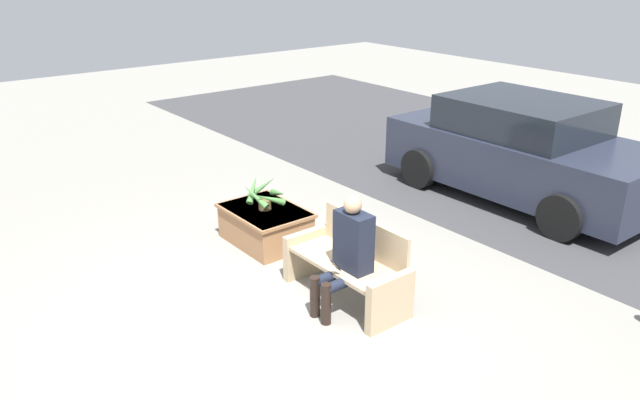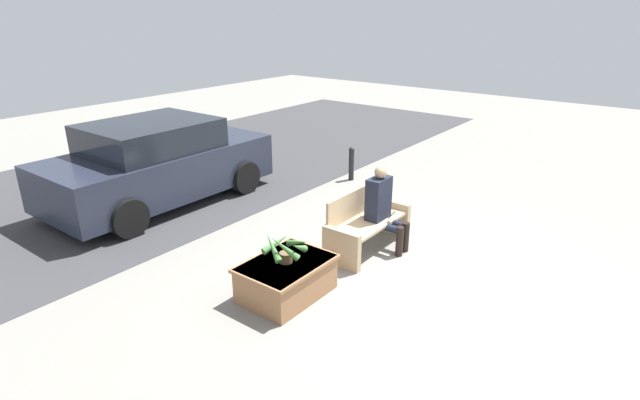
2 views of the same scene
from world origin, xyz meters
TOP-DOWN VIEW (x-y plane):
  - ground_plane at (0.00, 0.00)m, footprint 30.00×30.00m
  - road_surface at (0.00, 6.13)m, footprint 20.00×6.00m
  - bench at (0.23, 0.96)m, footprint 1.45×0.59m
  - person_seated at (0.40, 0.78)m, footprint 0.40×0.59m
  - planter_box at (-1.45, 1.01)m, footprint 1.11×0.81m
  - potted_plant at (-1.45, 1.00)m, footprint 0.53×0.53m
  - parked_car at (-0.44, 4.91)m, footprint 3.97×1.98m
  - bollard_post at (2.68, 2.86)m, footprint 0.12×0.12m

SIDE VIEW (x-z plane):
  - ground_plane at x=0.00m, z-range 0.00..0.00m
  - road_surface at x=0.00m, z-range 0.00..0.01m
  - planter_box at x=-1.45m, z-range 0.02..0.47m
  - bollard_post at x=2.68m, z-range 0.02..0.71m
  - bench at x=0.23m, z-range -0.04..0.80m
  - potted_plant at x=-1.45m, z-range 0.44..0.86m
  - person_seated at x=0.40m, z-range 0.05..1.28m
  - parked_car at x=-0.44m, z-range -0.01..1.47m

